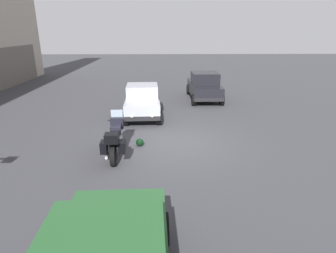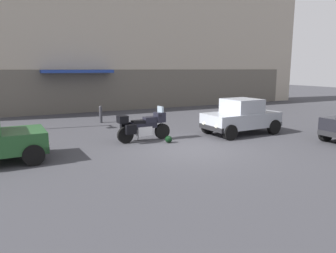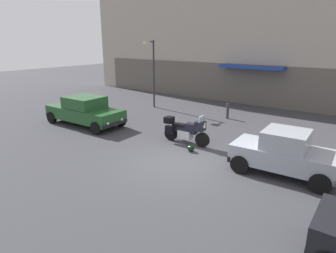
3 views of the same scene
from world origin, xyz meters
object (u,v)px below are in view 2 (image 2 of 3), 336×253
car_compact_side (241,117)px  bollard_curbside (101,114)px  motorcycle (143,126)px  helmet (169,139)px

car_compact_side → bollard_curbside: size_ratio=3.84×
car_compact_side → bollard_curbside: car_compact_side is taller
motorcycle → bollard_curbside: bearing=91.9°
motorcycle → helmet: (0.77, -0.73, -0.48)m
motorcycle → car_compact_side: (4.41, -0.62, 0.15)m
car_compact_side → motorcycle: bearing=-10.7°
bollard_curbside → car_compact_side: bearing=-49.8°
motorcycle → helmet: size_ratio=8.09×
bollard_curbside → helmet: bearing=-78.7°
helmet → car_compact_side: bearing=1.8°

